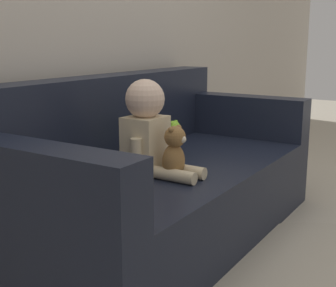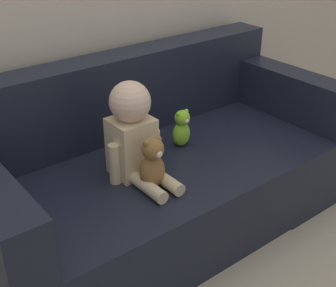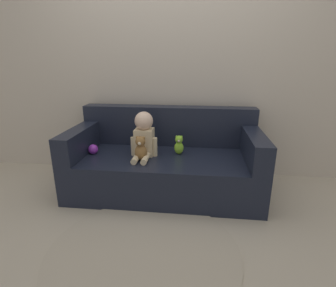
% 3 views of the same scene
% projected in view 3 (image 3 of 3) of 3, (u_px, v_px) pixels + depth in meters
% --- Properties ---
extents(ground_plane, '(12.00, 12.00, 0.00)m').
position_uv_depth(ground_plane, '(165.00, 190.00, 2.67)').
color(ground_plane, '#B7AD99').
extents(wall_back, '(8.00, 0.05, 2.60)m').
position_uv_depth(wall_back, '(171.00, 56.00, 2.77)').
color(wall_back, beige).
rests_on(wall_back, ground_plane).
extents(couch, '(1.82, 0.88, 0.80)m').
position_uv_depth(couch, '(165.00, 162.00, 2.64)').
color(couch, black).
rests_on(couch, ground_plane).
extents(person_baby, '(0.26, 0.37, 0.42)m').
position_uv_depth(person_baby, '(144.00, 136.00, 2.49)').
color(person_baby, beige).
rests_on(person_baby, couch).
extents(teddy_bear_brown, '(0.11, 0.11, 0.23)m').
position_uv_depth(teddy_bear_brown, '(141.00, 148.00, 2.38)').
color(teddy_bear_brown, olive).
rests_on(teddy_bear_brown, couch).
extents(plush_toy_side, '(0.09, 0.09, 0.19)m').
position_uv_depth(plush_toy_side, '(179.00, 145.00, 2.55)').
color(plush_toy_side, '#8CD133').
rests_on(plush_toy_side, couch).
extents(toy_ball, '(0.09, 0.09, 0.09)m').
position_uv_depth(toy_ball, '(93.00, 149.00, 2.57)').
color(toy_ball, purple).
rests_on(toy_ball, couch).
extents(floor_rug, '(1.34, 1.34, 0.01)m').
position_uv_depth(floor_rug, '(144.00, 251.00, 1.81)').
color(floor_rug, '#B2A893').
rests_on(floor_rug, ground_plane).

